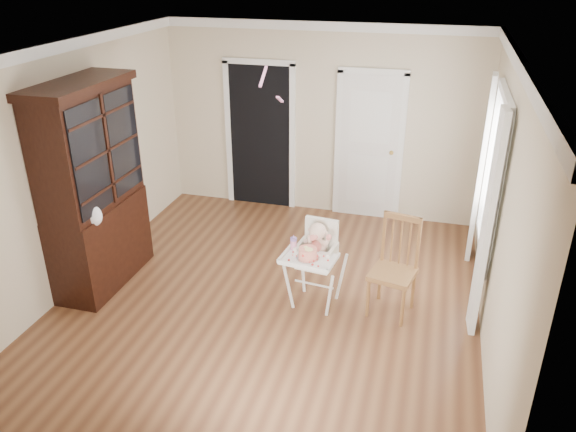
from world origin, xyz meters
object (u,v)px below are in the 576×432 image
(china_cabinet, at_px, (93,188))
(dining_chair, at_px, (394,270))
(cake, at_px, (308,253))
(sippy_cup, at_px, (294,243))
(high_chair, at_px, (316,255))

(china_cabinet, relative_size, dining_chair, 2.18)
(cake, xyz_separation_m, china_cabinet, (-2.45, 0.06, 0.43))
(cake, distance_m, sippy_cup, 0.24)
(china_cabinet, bearing_deg, cake, -1.37)
(high_chair, distance_m, sippy_cup, 0.28)
(cake, relative_size, china_cabinet, 0.10)
(high_chair, bearing_deg, cake, -93.25)
(china_cabinet, bearing_deg, sippy_cup, 2.15)
(sippy_cup, relative_size, china_cabinet, 0.07)
(china_cabinet, distance_m, dining_chair, 3.38)
(high_chair, bearing_deg, sippy_cup, -154.82)
(high_chair, relative_size, cake, 4.03)
(high_chair, height_order, dining_chair, dining_chair)
(sippy_cup, height_order, dining_chair, dining_chair)
(cake, height_order, china_cabinet, china_cabinet)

